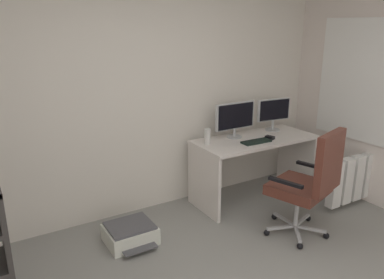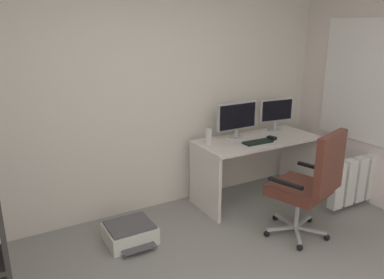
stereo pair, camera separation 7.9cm
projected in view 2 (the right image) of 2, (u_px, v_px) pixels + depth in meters
The scene contains 12 objects.
wall_back at pixel (129, 98), 3.92m from camera, with size 4.86×0.10×2.54m, color silver.
window_pane at pixel (383, 84), 4.04m from camera, with size 0.01×1.47×1.29m, color white.
window_frame at pixel (383, 84), 4.04m from camera, with size 0.02×1.55×1.37m, color white.
desk at pixel (256, 155), 4.38m from camera, with size 1.43×0.63×0.75m.
monitor_main at pixel (237, 117), 4.29m from camera, with size 0.52×0.18×0.41m.
monitor_secondary at pixel (276, 112), 4.57m from camera, with size 0.45×0.18×0.39m.
keyboard at pixel (258, 142), 4.16m from camera, with size 0.34×0.13×0.02m, color black.
computer_mouse at pixel (272, 138), 4.28m from camera, with size 0.06×0.10×0.03m, color black.
desktop_speaker at pixel (209, 136), 4.10m from camera, with size 0.07×0.07×0.17m, color silver.
office_chair at pixel (310, 182), 3.53m from camera, with size 0.67×0.69×1.09m.
printer at pixel (130, 233), 3.61m from camera, with size 0.45×0.48×0.19m.
radiator at pixel (364, 178), 4.30m from camera, with size 1.05×0.10×0.53m.
Camera 2 is at (-1.36, -1.43, 2.00)m, focal length 35.41 mm.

